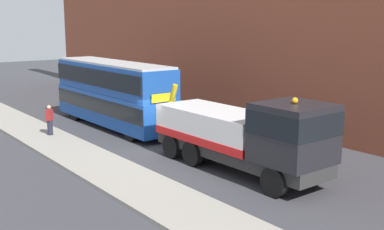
{
  "coord_description": "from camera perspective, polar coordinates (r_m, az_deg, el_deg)",
  "views": [
    {
      "loc": [
        20.13,
        -13.48,
        6.5
      ],
      "look_at": [
        1.93,
        0.44,
        2.0
      ],
      "focal_mm": 44.78,
      "sensor_mm": 36.0,
      "label": 1
    }
  ],
  "objects": [
    {
      "name": "ground_plane",
      "position": [
        25.08,
        -3.49,
        -3.93
      ],
      "size": [
        120.0,
        120.0,
        0.0
      ],
      "primitive_type": "plane",
      "color": "#38383D"
    },
    {
      "name": "near_kerb",
      "position": [
        23.07,
        -12.21,
        -5.31
      ],
      "size": [
        60.0,
        2.8,
        0.15
      ],
      "primitive_type": "cube",
      "color": "gray",
      "rests_on": "ground_plane"
    },
    {
      "name": "recovery_tow_truck",
      "position": [
        20.67,
        6.2,
        -2.21
      ],
      "size": [
        10.15,
        2.7,
        3.67
      ],
      "rotation": [
        0.0,
        0.0,
        0.01
      ],
      "color": "#2D2D2D",
      "rests_on": "ground_plane"
    },
    {
      "name": "double_decker_bus",
      "position": [
        30.01,
        -9.38,
        2.78
      ],
      "size": [
        11.06,
        2.63,
        4.06
      ],
      "rotation": [
        0.0,
        0.0,
        0.01
      ],
      "color": "#19479E",
      "rests_on": "ground_plane"
    },
    {
      "name": "pedestrian_onlooker",
      "position": [
        28.21,
        -16.59,
        -0.63
      ],
      "size": [
        0.45,
        0.48,
        1.71
      ],
      "rotation": [
        0.0,
        0.0,
        0.63
      ],
      "color": "#232333",
      "rests_on": "near_kerb"
    }
  ]
}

